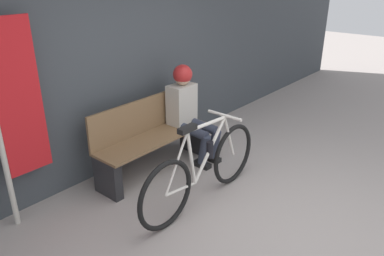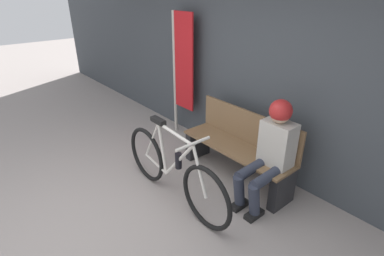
{
  "view_description": "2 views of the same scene",
  "coord_description": "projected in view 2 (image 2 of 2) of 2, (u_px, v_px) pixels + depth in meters",
  "views": [
    {
      "loc": [
        -2.54,
        -0.99,
        2.18
      ],
      "look_at": [
        0.18,
        1.31,
        0.67
      ],
      "focal_mm": 35.0,
      "sensor_mm": 36.0,
      "label": 1
    },
    {
      "loc": [
        2.18,
        -0.56,
        2.16
      ],
      "look_at": [
        -0.04,
        1.31,
        0.78
      ],
      "focal_mm": 28.0,
      "sensor_mm": 36.0,
      "label": 2
    }
  ],
  "objects": [
    {
      "name": "person_seated",
      "position": [
        271.0,
        147.0,
        3.05
      ],
      "size": [
        0.34,
        0.63,
        1.17
      ],
      "color": "#2D3342",
      "rests_on": "ground_plane"
    },
    {
      "name": "ground_plane",
      "position": [
        87.0,
        244.0,
        2.76
      ],
      "size": [
        24.0,
        24.0,
        0.0
      ],
      "primitive_type": "plane",
      "color": "gray"
    },
    {
      "name": "storefront_wall",
      "position": [
        262.0,
        34.0,
        3.39
      ],
      "size": [
        12.0,
        0.56,
        3.2
      ],
      "color": "#3D4247",
      "rests_on": "ground_plane"
    },
    {
      "name": "park_bench_near",
      "position": [
        239.0,
        149.0,
        3.6
      ],
      "size": [
        1.46,
        0.42,
        0.84
      ],
      "color": "brown",
      "rests_on": "ground_plane"
    },
    {
      "name": "bicycle",
      "position": [
        173.0,
        171.0,
        3.2
      ],
      "size": [
        1.72,
        0.4,
        0.91
      ],
      "color": "black",
      "rests_on": "ground_plane"
    },
    {
      "name": "banner_pole",
      "position": [
        181.0,
        66.0,
        4.37
      ],
      "size": [
        0.45,
        0.05,
        1.85
      ],
      "color": "#B7B2A8",
      "rests_on": "ground_plane"
    }
  ]
}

